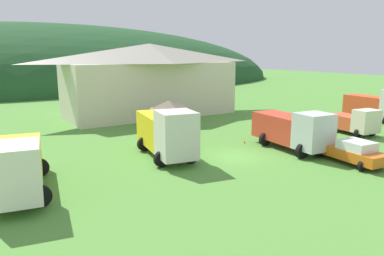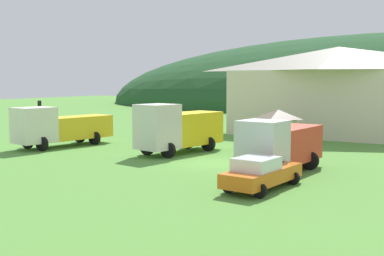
{
  "view_description": "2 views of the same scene",
  "coord_description": "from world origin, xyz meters",
  "px_view_note": "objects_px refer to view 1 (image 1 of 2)",
  "views": [
    {
      "loc": [
        -16.61,
        -20.21,
        7.54
      ],
      "look_at": [
        -1.57,
        3.7,
        1.66
      ],
      "focal_mm": 34.31,
      "sensor_mm": 36.0,
      "label": 1
    },
    {
      "loc": [
        15.24,
        -27.76,
        5.43
      ],
      "look_at": [
        -4.33,
        4.46,
        1.72
      ],
      "focal_mm": 46.29,
      "sensor_mm": 36.0,
      "label": 2
    }
  ],
  "objects_px": {
    "heavy_rig_white": "(378,105)",
    "service_pickup_orange": "(350,151)",
    "traffic_cone_near_pickup": "(244,143)",
    "tow_truck_silver": "(293,129)",
    "depot_building": "(150,79)",
    "play_shed_cream": "(169,115)",
    "heavy_rig_striped": "(18,164)",
    "flatbed_truck_yellow": "(167,132)",
    "light_truck_cream": "(355,121)"
  },
  "relations": [
    {
      "from": "heavy_rig_white",
      "to": "service_pickup_orange",
      "type": "relative_size",
      "value": 1.22
    },
    {
      "from": "heavy_rig_white",
      "to": "traffic_cone_near_pickup",
      "type": "height_order",
      "value": "heavy_rig_white"
    },
    {
      "from": "tow_truck_silver",
      "to": "depot_building",
      "type": "bearing_deg",
      "value": -169.26
    },
    {
      "from": "traffic_cone_near_pickup",
      "to": "depot_building",
      "type": "bearing_deg",
      "value": 91.8
    },
    {
      "from": "play_shed_cream",
      "to": "heavy_rig_white",
      "type": "height_order",
      "value": "heavy_rig_white"
    },
    {
      "from": "service_pickup_orange",
      "to": "traffic_cone_near_pickup",
      "type": "relative_size",
      "value": 12.0
    },
    {
      "from": "play_shed_cream",
      "to": "heavy_rig_striped",
      "type": "distance_m",
      "value": 17.9
    },
    {
      "from": "flatbed_truck_yellow",
      "to": "tow_truck_silver",
      "type": "height_order",
      "value": "flatbed_truck_yellow"
    },
    {
      "from": "tow_truck_silver",
      "to": "traffic_cone_near_pickup",
      "type": "distance_m",
      "value": 4.45
    },
    {
      "from": "depot_building",
      "to": "flatbed_truck_yellow",
      "type": "relative_size",
      "value": 2.75
    },
    {
      "from": "tow_truck_silver",
      "to": "heavy_rig_white",
      "type": "relative_size",
      "value": 1.07
    },
    {
      "from": "flatbed_truck_yellow",
      "to": "heavy_rig_white",
      "type": "xyz_separation_m",
      "value": [
        26.43,
        0.2,
        -0.1
      ]
    },
    {
      "from": "heavy_rig_striped",
      "to": "heavy_rig_white",
      "type": "bearing_deg",
      "value": 103.19
    },
    {
      "from": "depot_building",
      "to": "play_shed_cream",
      "type": "xyz_separation_m",
      "value": [
        -2.39,
        -9.0,
        -2.86
      ]
    },
    {
      "from": "tow_truck_silver",
      "to": "heavy_rig_white",
      "type": "xyz_separation_m",
      "value": [
        17.15,
        3.64,
        0.12
      ]
    },
    {
      "from": "heavy_rig_striped",
      "to": "light_truck_cream",
      "type": "xyz_separation_m",
      "value": [
        28.53,
        -0.53,
        -0.46
      ]
    },
    {
      "from": "heavy_rig_white",
      "to": "depot_building",
      "type": "bearing_deg",
      "value": -128.72
    },
    {
      "from": "depot_building",
      "to": "heavy_rig_striped",
      "type": "relative_size",
      "value": 2.46
    },
    {
      "from": "traffic_cone_near_pickup",
      "to": "flatbed_truck_yellow",
      "type": "bearing_deg",
      "value": -177.76
    },
    {
      "from": "depot_building",
      "to": "tow_truck_silver",
      "type": "height_order",
      "value": "depot_building"
    },
    {
      "from": "heavy_rig_striped",
      "to": "flatbed_truck_yellow",
      "type": "distance_m",
      "value": 10.27
    },
    {
      "from": "play_shed_cream",
      "to": "service_pickup_orange",
      "type": "bearing_deg",
      "value": -71.29
    },
    {
      "from": "depot_building",
      "to": "heavy_rig_striped",
      "type": "xyz_separation_m",
      "value": [
        -17.1,
        -19.2,
        -2.71
      ]
    },
    {
      "from": "tow_truck_silver",
      "to": "play_shed_cream",
      "type": "bearing_deg",
      "value": -153.72
    },
    {
      "from": "flatbed_truck_yellow",
      "to": "light_truck_cream",
      "type": "relative_size",
      "value": 1.58
    },
    {
      "from": "tow_truck_silver",
      "to": "traffic_cone_near_pickup",
      "type": "relative_size",
      "value": 15.61
    },
    {
      "from": "tow_truck_silver",
      "to": "heavy_rig_white",
      "type": "height_order",
      "value": "heavy_rig_white"
    },
    {
      "from": "heavy_rig_white",
      "to": "service_pickup_orange",
      "type": "bearing_deg",
      "value": -61.12
    },
    {
      "from": "heavy_rig_striped",
      "to": "tow_truck_silver",
      "type": "relative_size",
      "value": 1.22
    },
    {
      "from": "play_shed_cream",
      "to": "light_truck_cream",
      "type": "bearing_deg",
      "value": -37.83
    },
    {
      "from": "service_pickup_orange",
      "to": "traffic_cone_near_pickup",
      "type": "distance_m",
      "value": 8.63
    },
    {
      "from": "depot_building",
      "to": "flatbed_truck_yellow",
      "type": "distance_m",
      "value": 18.72
    },
    {
      "from": "light_truck_cream",
      "to": "traffic_cone_near_pickup",
      "type": "relative_size",
      "value": 10.77
    },
    {
      "from": "traffic_cone_near_pickup",
      "to": "service_pickup_orange",
      "type": "bearing_deg",
      "value": -72.9
    },
    {
      "from": "heavy_rig_striped",
      "to": "flatbed_truck_yellow",
      "type": "xyz_separation_m",
      "value": [
        10.07,
        2.02,
        0.24
      ]
    },
    {
      "from": "flatbed_truck_yellow",
      "to": "traffic_cone_near_pickup",
      "type": "xyz_separation_m",
      "value": [
        7.57,
        0.3,
        -1.91
      ]
    },
    {
      "from": "light_truck_cream",
      "to": "heavy_rig_white",
      "type": "relative_size",
      "value": 0.74
    },
    {
      "from": "tow_truck_silver",
      "to": "light_truck_cream",
      "type": "height_order",
      "value": "tow_truck_silver"
    },
    {
      "from": "depot_building",
      "to": "heavy_rig_striped",
      "type": "height_order",
      "value": "depot_building"
    },
    {
      "from": "heavy_rig_striped",
      "to": "service_pickup_orange",
      "type": "bearing_deg",
      "value": 83.42
    },
    {
      "from": "play_shed_cream",
      "to": "traffic_cone_near_pickup",
      "type": "xyz_separation_m",
      "value": [
        2.92,
        -7.88,
        -1.52
      ]
    },
    {
      "from": "service_pickup_orange",
      "to": "depot_building",
      "type": "bearing_deg",
      "value": -167.92
    },
    {
      "from": "traffic_cone_near_pickup",
      "to": "tow_truck_silver",
      "type": "bearing_deg",
      "value": -65.36
    },
    {
      "from": "service_pickup_orange",
      "to": "traffic_cone_near_pickup",
      "type": "xyz_separation_m",
      "value": [
        -2.53,
        8.21,
        -0.83
      ]
    },
    {
      "from": "traffic_cone_near_pickup",
      "to": "light_truck_cream",
      "type": "bearing_deg",
      "value": -14.67
    },
    {
      "from": "depot_building",
      "to": "light_truck_cream",
      "type": "distance_m",
      "value": 23.02
    },
    {
      "from": "light_truck_cream",
      "to": "heavy_rig_white",
      "type": "distance_m",
      "value": 8.46
    },
    {
      "from": "heavy_rig_striped",
      "to": "light_truck_cream",
      "type": "relative_size",
      "value": 1.77
    },
    {
      "from": "light_truck_cream",
      "to": "traffic_cone_near_pickup",
      "type": "height_order",
      "value": "light_truck_cream"
    },
    {
      "from": "depot_building",
      "to": "tow_truck_silver",
      "type": "xyz_separation_m",
      "value": [
        2.25,
        -20.62,
        -2.7
      ]
    }
  ]
}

